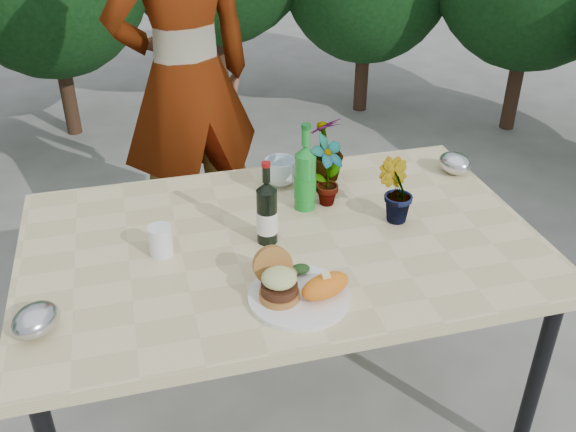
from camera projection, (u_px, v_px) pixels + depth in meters
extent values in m
plane|color=slate|center=(283.00, 406.00, 2.40)|extent=(80.00, 80.00, 0.00)
cube|color=beige|center=(282.00, 244.00, 2.02)|extent=(1.60, 1.00, 0.04)
cylinder|color=black|center=(535.00, 382.00, 2.03)|extent=(0.05, 0.05, 0.71)
cylinder|color=black|center=(69.00, 294.00, 2.41)|extent=(0.05, 0.05, 0.71)
cylinder|color=black|center=(422.00, 240.00, 2.72)|extent=(0.05, 0.05, 0.71)
cylinder|color=#382316|center=(70.00, 104.00, 4.43)|extent=(0.10, 0.10, 0.42)
cylinder|color=#382316|center=(222.00, 76.00, 4.81)|extent=(0.10, 0.10, 0.50)
cylinder|color=#382316|center=(361.00, 85.00, 4.81)|extent=(0.10, 0.10, 0.38)
cylinder|color=#382316|center=(512.00, 98.00, 4.50)|extent=(0.10, 0.10, 0.44)
cylinder|color=white|center=(299.00, 297.00, 1.75)|extent=(0.28, 0.28, 0.01)
cylinder|color=#B7722D|center=(279.00, 295.00, 1.73)|extent=(0.11, 0.11, 0.02)
cylinder|color=#472314|center=(279.00, 288.00, 1.72)|extent=(0.10, 0.10, 0.02)
ellipsoid|color=beige|center=(279.00, 278.00, 1.70)|extent=(0.10, 0.10, 0.04)
cylinder|color=#B7722D|center=(273.00, 265.00, 1.77)|extent=(0.11, 0.06, 0.11)
ellipsoid|color=orange|center=(325.00, 286.00, 1.73)|extent=(0.17, 0.12, 0.06)
ellipsoid|color=olive|center=(290.00, 272.00, 1.81)|extent=(0.04, 0.04, 0.02)
ellipsoid|color=#193814|center=(300.00, 269.00, 1.82)|extent=(0.06, 0.04, 0.03)
cylinder|color=black|center=(267.00, 216.00, 1.95)|extent=(0.06, 0.06, 0.18)
cylinder|color=white|center=(267.00, 221.00, 1.96)|extent=(0.07, 0.07, 0.07)
cone|color=black|center=(266.00, 186.00, 1.90)|extent=(0.06, 0.06, 0.03)
cylinder|color=black|center=(266.00, 174.00, 1.88)|extent=(0.02, 0.02, 0.05)
cylinder|color=maroon|center=(266.00, 164.00, 1.86)|extent=(0.03, 0.03, 0.01)
cylinder|color=#188829|center=(305.00, 182.00, 2.12)|extent=(0.07, 0.07, 0.20)
cylinder|color=#198C26|center=(305.00, 187.00, 2.13)|extent=(0.07, 0.07, 0.08)
cone|color=#188829|center=(306.00, 150.00, 2.06)|extent=(0.07, 0.07, 0.03)
cylinder|color=#188829|center=(306.00, 137.00, 2.04)|extent=(0.03, 0.03, 0.06)
cylinder|color=#0C5919|center=(306.00, 126.00, 2.02)|extent=(0.03, 0.03, 0.01)
cylinder|color=white|center=(161.00, 241.00, 1.91)|extent=(0.07, 0.07, 0.09)
imported|color=#235E20|center=(327.00, 172.00, 2.13)|extent=(0.16, 0.14, 0.25)
imported|color=#1F571E|center=(395.00, 191.00, 2.05)|extent=(0.15, 0.15, 0.21)
imported|color=#2A551D|center=(325.00, 149.00, 2.29)|extent=(0.18, 0.18, 0.24)
imported|color=silver|center=(280.00, 172.00, 2.29)|extent=(0.15, 0.15, 0.10)
ellipsoid|color=#ADAFB4|center=(36.00, 320.00, 1.62)|extent=(0.16, 0.17, 0.08)
ellipsoid|color=silver|center=(455.00, 163.00, 2.37)|extent=(0.14, 0.16, 0.08)
imported|color=#8E5C47|center=(186.00, 80.00, 2.77)|extent=(0.77, 0.63, 1.84)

